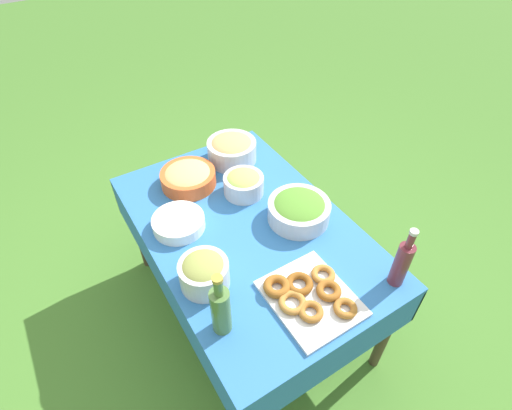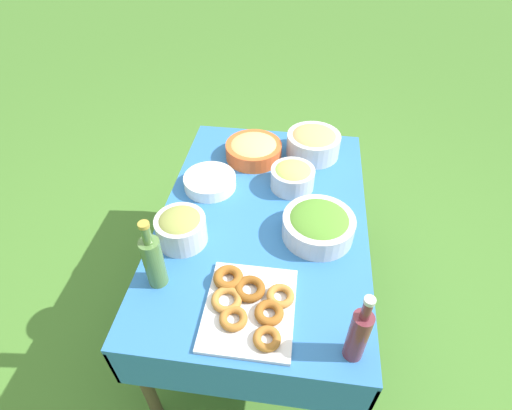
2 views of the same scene
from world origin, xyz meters
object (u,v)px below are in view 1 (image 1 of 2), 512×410
Objects in this scene: salad_bowl at (299,209)px; wine_bottle at (402,263)px; olive_bowl at (204,272)px; fruit_bowl at (244,183)px; donut_platter at (309,295)px; pasta_bowl at (188,177)px; plate_stack at (179,223)px; olive_oil_bottle at (221,309)px; bread_bowl at (232,149)px.

salad_bowl is 0.53m from wine_bottle.
salad_bowl is at bearing 100.51° from olive_bowl.
fruit_bowl is at bearing 133.61° from olive_bowl.
salad_bowl is 0.80× the size of donut_platter.
pasta_bowl is (-0.52, -0.34, -0.01)m from salad_bowl.
fruit_bowl is 1.00× the size of olive_bowl.
plate_stack is 0.80× the size of wine_bottle.
wine_bottle is at bearing 74.75° from olive_oil_bottle.
olive_oil_bottle reaches higher than bread_bowl.
wine_bottle is (0.51, 0.13, 0.06)m from salad_bowl.
bread_bowl is (-0.33, 0.48, 0.04)m from plate_stack.
plate_stack is at bearing 173.81° from olive_bowl.
wine_bottle is 0.80m from olive_bowl.
donut_platter is (0.39, -0.23, -0.04)m from salad_bowl.
olive_bowl is at bearing 170.66° from olive_oil_bottle.
olive_oil_bottle is 1.01× the size of wine_bottle.
wine_bottle is 1.49× the size of olive_bowl.
wine_bottle reaches higher than pasta_bowl.
pasta_bowl is 1.17× the size of plate_stack.
donut_platter is at bearing -8.74° from fruit_bowl.
olive_oil_bottle is at bearing -101.14° from donut_platter.
salad_bowl is 1.44× the size of fruit_bowl.
plate_stack is at bearing -55.03° from bread_bowl.
bread_bowl reaches higher than pasta_bowl.
wine_bottle is (1.03, 0.47, 0.07)m from pasta_bowl.
wine_bottle is 1.12× the size of bread_bowl.
donut_platter is 1.80× the size of olive_bowl.
olive_bowl reaches higher than fruit_bowl.
pasta_bowl is at bearing 163.45° from olive_oil_bottle.
fruit_bowl reaches higher than pasta_bowl.
olive_bowl is at bearing -46.39° from fruit_bowl.
olive_bowl is at bearing -18.96° from pasta_bowl.
plate_stack is 1.19× the size of fruit_bowl.
olive_bowl reaches higher than pasta_bowl.
fruit_bowl is at bearing 143.41° from olive_oil_bottle.
bread_bowl is (-0.90, 0.55, -0.05)m from olive_oil_bottle.
bread_bowl reaches higher than donut_platter.
pasta_bowl is 0.91m from donut_platter.
bread_bowl is at bearing -176.18° from salad_bowl.
plate_stack reaches higher than donut_platter.
bread_bowl is at bearing 168.68° from donut_platter.
plate_stack is (-0.64, -0.28, 0.01)m from donut_platter.
plate_stack is 0.90× the size of bread_bowl.
olive_oil_bottle is 1.50× the size of fruit_bowl.
olive_oil_bottle is (0.83, -0.25, 0.07)m from pasta_bowl.
plate_stack is at bearing -33.32° from pasta_bowl.
olive_bowl is at bearing -131.80° from donut_platter.
olive_bowl is (-0.29, -0.32, 0.05)m from donut_platter.
salad_bowl is 1.09× the size of bread_bowl.
donut_platter is at bearing -11.32° from bread_bowl.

